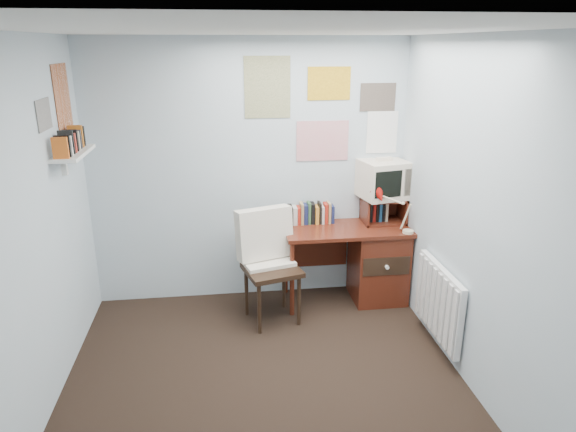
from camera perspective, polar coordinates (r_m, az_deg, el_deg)
The scene contains 15 objects.
ground at distance 3.88m, azimuth -2.16°, elevation -20.17°, with size 3.50×3.50×0.00m, color black.
back_wall at distance 4.91m, azimuth -4.30°, elevation 4.69°, with size 3.00×0.02×2.50m, color silver.
left_wall at distance 3.46m, azimuth -28.03°, elevation -3.55°, with size 0.02×3.50×2.50m, color silver.
right_wall at distance 3.68m, azimuth 21.52°, elevation -1.39°, with size 0.02×3.50×2.50m, color silver.
ceiling at distance 3.02m, azimuth -2.77°, elevation 19.97°, with size 3.00×3.50×0.02m, color white.
desk at distance 5.13m, azimuth 9.35°, elevation -4.87°, with size 1.20×0.55×0.76m.
desk_chair at distance 4.63m, azimuth -1.80°, elevation -6.03°, with size 0.51×0.49×1.00m, color black.
desk_lamp at distance 4.83m, azimuth 13.34°, elevation 0.17°, with size 0.25×0.22×0.36m, color #B3110B.
tv_riser at distance 5.09m, azimuth 10.55°, elevation 0.67°, with size 0.40×0.30×0.25m, color #5B2215.
crt_tv at distance 5.02m, azimuth 10.52°, elevation 4.23°, with size 0.42×0.38×0.39m, color beige.
book_row at distance 5.01m, azimuth 3.43°, elevation 0.47°, with size 0.60×0.14×0.22m, color #5B2215.
radiator at distance 4.44m, azimuth 16.42°, elevation -9.12°, with size 0.09×0.80×0.60m, color white.
wall_shelf at distance 4.34m, azimuth -22.76°, elevation 6.46°, with size 0.20×0.62×0.24m, color white.
posters_back at distance 4.89m, azimuth 3.93°, elevation 11.78°, with size 1.20×0.01×0.90m, color white.
posters_left at distance 4.31m, azimuth -24.62°, elevation 11.29°, with size 0.01×0.70×0.60m, color white.
Camera 1 is at (-0.26, -3.01, 2.43)m, focal length 32.00 mm.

